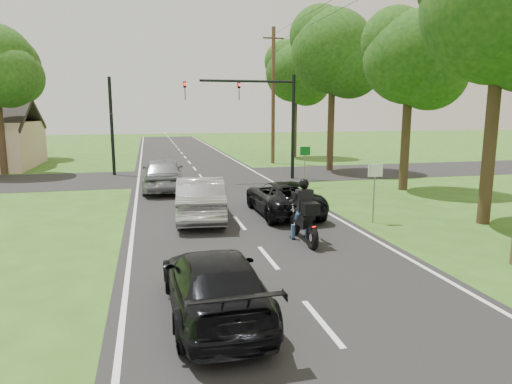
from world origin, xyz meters
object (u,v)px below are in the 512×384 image
(traffic_signal, at_px, (262,108))
(sign_white, at_px, (375,179))
(utility_pole_far, at_px, (273,96))
(dark_car_behind, at_px, (214,283))
(motorcycle_rider, at_px, (304,218))
(silver_suv, at_px, (163,174))
(silver_sedan, at_px, (200,198))
(dark_suv, at_px, (283,197))
(sign_green, at_px, (305,157))

(traffic_signal, distance_m, sign_white, 11.39)
(utility_pole_far, bearing_deg, dark_car_behind, -107.90)
(motorcycle_rider, bearing_deg, silver_suv, 110.51)
(dark_car_behind, height_order, sign_white, sign_white)
(silver_sedan, bearing_deg, traffic_signal, -111.75)
(dark_car_behind, bearing_deg, dark_suv, -116.38)
(motorcycle_rider, height_order, utility_pole_far, utility_pole_far)
(traffic_signal, relative_size, utility_pole_far, 0.64)
(dark_suv, xyz_separation_m, dark_car_behind, (-3.87, -8.27, 0.00))
(sign_green, bearing_deg, silver_sedan, -135.64)
(traffic_signal, height_order, utility_pole_far, utility_pole_far)
(dark_car_behind, height_order, sign_green, sign_green)
(silver_suv, relative_size, sign_green, 2.34)
(silver_suv, distance_m, dark_car_behind, 14.72)
(silver_sedan, relative_size, utility_pole_far, 0.48)
(dark_suv, height_order, silver_sedan, silver_sedan)
(motorcycle_rider, xyz_separation_m, sign_green, (3.44, 9.79, 0.82))
(silver_sedan, relative_size, dark_car_behind, 1.07)
(silver_sedan, distance_m, sign_green, 8.68)
(silver_sedan, xyz_separation_m, sign_green, (6.18, 6.04, 0.80))
(silver_sedan, height_order, silver_suv, silver_suv)
(motorcycle_rider, distance_m, dark_car_behind, 5.53)
(dark_suv, bearing_deg, dark_car_behind, 64.19)
(dark_suv, height_order, sign_green, sign_green)
(silver_sedan, height_order, utility_pole_far, utility_pole_far)
(silver_sedan, xyz_separation_m, traffic_signal, (4.62, 9.06, 3.34))
(motorcycle_rider, bearing_deg, traffic_signal, 81.68)
(traffic_signal, bearing_deg, dark_car_behind, -107.06)
(silver_sedan, bearing_deg, dark_suv, -171.86)
(silver_sedan, xyz_separation_m, sign_white, (5.98, -1.96, 0.80))
(silver_suv, xyz_separation_m, utility_pole_far, (8.61, 10.46, 4.23))
(traffic_signal, height_order, sign_green, traffic_signal)
(dark_suv, relative_size, dark_car_behind, 1.04)
(silver_suv, distance_m, utility_pole_far, 14.19)
(silver_sedan, xyz_separation_m, dark_car_behind, (-0.65, -8.11, -0.14))
(sign_green, bearing_deg, utility_pole_far, 83.27)
(utility_pole_far, bearing_deg, motorcycle_rider, -102.84)
(sign_green, bearing_deg, dark_car_behind, -115.76)
(dark_car_behind, bearing_deg, sign_green, -117.06)
(motorcycle_rider, distance_m, silver_suv, 11.05)
(dark_suv, xyz_separation_m, sign_white, (2.76, -2.12, 0.94))
(dark_suv, xyz_separation_m, traffic_signal, (1.40, 8.90, 3.48))
(sign_white, bearing_deg, traffic_signal, 97.05)
(motorcycle_rider, height_order, silver_sedan, motorcycle_rider)
(traffic_signal, xyz_separation_m, utility_pole_far, (2.86, 8.00, 0.95))
(dark_car_behind, height_order, utility_pole_far, utility_pole_far)
(dark_suv, distance_m, silver_sedan, 3.23)
(motorcycle_rider, relative_size, dark_car_behind, 0.52)
(dark_suv, distance_m, sign_white, 3.60)
(utility_pole_far, height_order, sign_green, utility_pole_far)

